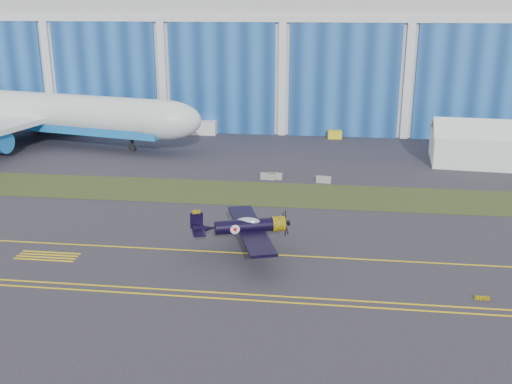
# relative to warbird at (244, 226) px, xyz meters

# --- Properties ---
(ground) EXTENTS (260.00, 260.00, 0.00)m
(ground) POSITION_rel_warbird_xyz_m (-0.99, 5.07, -2.89)
(ground) COLOR #312F39
(ground) RESTS_ON ground
(grass_median) EXTENTS (260.00, 10.00, 0.02)m
(grass_median) POSITION_rel_warbird_xyz_m (-0.99, 19.07, -2.87)
(grass_median) COLOR #475128
(grass_median) RESTS_ON ground
(hangar) EXTENTS (220.00, 45.70, 30.00)m
(hangar) POSITION_rel_warbird_xyz_m (-0.99, 76.85, 12.07)
(hangar) COLOR silver
(hangar) RESTS_ON ground
(taxiway_centreline) EXTENTS (200.00, 0.20, 0.02)m
(taxiway_centreline) POSITION_rel_warbird_xyz_m (-0.99, 0.07, -2.88)
(taxiway_centreline) COLOR yellow
(taxiway_centreline) RESTS_ON ground
(edge_line_near) EXTENTS (80.00, 0.20, 0.02)m
(edge_line_near) POSITION_rel_warbird_xyz_m (-0.99, -9.43, -2.88)
(edge_line_near) COLOR yellow
(edge_line_near) RESTS_ON ground
(edge_line_far) EXTENTS (80.00, 0.20, 0.02)m
(edge_line_far) POSITION_rel_warbird_xyz_m (-0.99, -8.43, -2.88)
(edge_line_far) COLOR yellow
(edge_line_far) RESTS_ON ground
(hold_short_ladder) EXTENTS (6.00, 2.40, 0.02)m
(hold_short_ladder) POSITION_rel_warbird_xyz_m (-18.99, -3.03, -2.88)
(hold_short_ladder) COLOR yellow
(hold_short_ladder) RESTS_ON ground
(guard_board_right) EXTENTS (1.20, 0.15, 0.35)m
(guard_board_right) POSITION_rel_warbird_xyz_m (21.01, -6.93, -2.71)
(guard_board_right) COLOR yellow
(guard_board_right) RESTS_ON ground
(warbird) EXTENTS (14.43, 15.87, 3.89)m
(warbird) POSITION_rel_warbird_xyz_m (0.00, 0.00, 0.00)
(warbird) COLOR black
(warbird) RESTS_ON ground
(jetliner) EXTENTS (82.63, 74.40, 24.85)m
(jetliner) POSITION_rel_warbird_xyz_m (-43.51, 42.96, 9.54)
(jetliner) COLOR silver
(jetliner) RESTS_ON ground
(tent) EXTENTS (15.59, 12.02, 6.84)m
(tent) POSITION_rel_warbird_xyz_m (30.75, 38.46, 0.53)
(tent) COLOR white
(tent) RESTS_ON ground
(shipping_container) EXTENTS (5.58, 2.25, 2.42)m
(shipping_container) POSITION_rel_warbird_xyz_m (-15.75, 52.98, -1.68)
(shipping_container) COLOR white
(shipping_container) RESTS_ON ground
(tug) EXTENTS (2.62, 1.84, 1.42)m
(tug) POSITION_rel_warbird_xyz_m (8.71, 52.45, -2.18)
(tug) COLOR yellow
(tug) RESTS_ON ground
(barrier_a) EXTENTS (2.05, 0.81, 0.90)m
(barrier_a) POSITION_rel_warbird_xyz_m (-0.45, 25.49, -2.44)
(barrier_a) COLOR gray
(barrier_a) RESTS_ON ground
(barrier_b) EXTENTS (2.06, 0.82, 0.90)m
(barrier_b) POSITION_rel_warbird_xyz_m (0.54, 25.72, -2.44)
(barrier_b) COLOR gray
(barrier_b) RESTS_ON ground
(barrier_c) EXTENTS (2.07, 0.92, 0.90)m
(barrier_c) POSITION_rel_warbird_xyz_m (7.27, 24.88, -2.44)
(barrier_c) COLOR gray
(barrier_c) RESTS_ON ground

